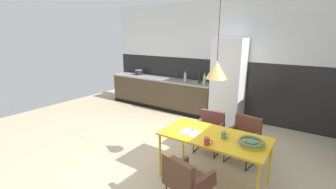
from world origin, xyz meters
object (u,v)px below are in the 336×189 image
at_px(fruit_bowl, 251,142).
at_px(bottle_wine_green, 185,78).
at_px(refrigerator_column, 228,81).
at_px(mug_short_terracotta, 224,135).
at_px(dining_table, 214,139).
at_px(pendant_lamp_over_table_near, 217,70).
at_px(cooking_pot, 139,72).
at_px(bottle_vinegar_dark, 204,80).
at_px(armchair_far_side, 210,126).
at_px(armchair_head_of_table, 185,178).
at_px(mug_tall_blue, 207,141).
at_px(open_book, 190,132).
at_px(bottle_spice_small, 200,79).
at_px(armchair_facing_counter, 244,134).

relative_size(fruit_bowl, bottle_wine_green, 1.11).
relative_size(refrigerator_column, mug_short_terracotta, 17.37).
bearing_deg(dining_table, pendant_lamp_over_table_near, -90.00).
relative_size(mug_short_terracotta, cooking_pot, 0.52).
relative_size(mug_short_terracotta, bottle_vinegar_dark, 0.39).
relative_size(armchair_far_side, bottle_wine_green, 2.46).
height_order(dining_table, bottle_wine_green, bottle_wine_green).
bearing_deg(bottle_wine_green, armchair_far_side, -46.30).
distance_m(cooking_pot, bottle_vinegar_dark, 2.41).
bearing_deg(armchair_head_of_table, mug_short_terracotta, 92.00).
height_order(armchair_head_of_table, mug_tall_blue, mug_tall_blue).
bearing_deg(armchair_far_side, refrigerator_column, -83.53).
bearing_deg(refrigerator_column, dining_table, -73.57).
relative_size(refrigerator_column, mug_tall_blue, 16.63).
distance_m(armchair_head_of_table, mug_tall_blue, 0.57).
height_order(dining_table, open_book, open_book).
bearing_deg(armchair_head_of_table, pendant_lamp_over_table_near, 102.23).
relative_size(cooking_pot, bottle_spice_small, 0.77).
bearing_deg(mug_short_terracotta, armchair_facing_counter, 86.42).
xyz_separation_m(armchair_far_side, bottle_vinegar_dark, (-0.84, 1.46, 0.54)).
height_order(armchair_facing_counter, armchair_far_side, armchair_facing_counter).
distance_m(dining_table, bottle_spice_small, 2.89).
xyz_separation_m(dining_table, bottle_spice_small, (-1.49, 2.45, 0.32)).
bearing_deg(armchair_far_side, bottle_spice_small, -60.44).
bearing_deg(bottle_spice_small, fruit_bowl, -50.92).
distance_m(armchair_far_side, bottle_spice_small, 1.98).
bearing_deg(mug_short_terracotta, bottle_vinegar_dark, 121.49).
relative_size(armchair_head_of_table, cooking_pot, 3.43).
xyz_separation_m(refrigerator_column, armchair_facing_counter, (0.94, -1.68, -0.53)).
bearing_deg(fruit_bowl, mug_tall_blue, -147.22).
bearing_deg(pendant_lamp_over_table_near, mug_short_terracotta, 11.48).
distance_m(mug_short_terracotta, cooking_pot, 4.62).
bearing_deg(pendant_lamp_over_table_near, dining_table, 90.00).
distance_m(mug_tall_blue, bottle_spice_small, 3.17).
bearing_deg(cooking_pot, bottle_spice_small, -2.72).
relative_size(armchair_facing_counter, bottle_wine_green, 2.61).
distance_m(armchair_far_side, pendant_lamp_over_table_near, 1.58).
bearing_deg(bottle_vinegar_dark, armchair_far_side, -60.18).
xyz_separation_m(bottle_wine_green, pendant_lamp_over_table_near, (1.84, -2.36, 0.67)).
relative_size(refrigerator_column, bottle_vinegar_dark, 6.72).
distance_m(armchair_head_of_table, bottle_wine_green, 3.66).
xyz_separation_m(mug_short_terracotta, cooking_pot, (-3.83, 2.58, 0.18)).
xyz_separation_m(armchair_head_of_table, mug_tall_blue, (0.04, 0.49, 0.28)).
distance_m(open_book, bottle_vinegar_dark, 2.62).
bearing_deg(bottle_wine_green, dining_table, -51.49).
bearing_deg(pendant_lamp_over_table_near, open_book, -168.54).
height_order(refrigerator_column, armchair_facing_counter, refrigerator_column).
relative_size(cooking_pot, bottle_wine_green, 0.75).
bearing_deg(armchair_far_side, dining_table, 114.11).
bearing_deg(bottle_vinegar_dark, armchair_head_of_table, -67.86).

